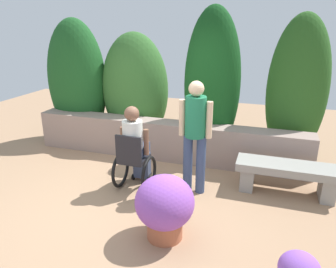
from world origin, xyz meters
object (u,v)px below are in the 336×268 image
at_px(stone_bench, 287,174).
at_px(person_in_wheelchair, 135,151).
at_px(flower_pot_purple_near, 165,206).
at_px(person_standing_companion, 195,130).

height_order(stone_bench, person_in_wheelchair, person_in_wheelchair).
height_order(person_in_wheelchair, flower_pot_purple_near, person_in_wheelchair).
height_order(person_in_wheelchair, person_standing_companion, person_standing_companion).
bearing_deg(person_in_wheelchair, stone_bench, 10.73).
relative_size(person_standing_companion, flower_pot_purple_near, 2.13).
bearing_deg(stone_bench, person_in_wheelchair, -172.07).
distance_m(person_in_wheelchair, person_standing_companion, 0.98).
distance_m(person_in_wheelchair, flower_pot_purple_near, 1.34).
bearing_deg(flower_pot_purple_near, person_in_wheelchair, 128.85).
xyz_separation_m(person_standing_companion, flower_pot_purple_near, (-0.06, -1.20, -0.56)).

